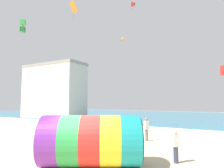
# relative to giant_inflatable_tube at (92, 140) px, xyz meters

# --- Properties ---
(sea) EXTENTS (120.00, 40.00, 0.10)m
(sea) POSITION_rel_giant_inflatable_tube_xyz_m (0.01, 36.19, -1.15)
(sea) COLOR teal
(sea) RESTS_ON ground
(giant_inflatable_tube) EXTENTS (5.20, 4.43, 2.40)m
(giant_inflatable_tube) POSITION_rel_giant_inflatable_tube_xyz_m (0.00, 0.00, 0.00)
(giant_inflatable_tube) COLOR purple
(giant_inflatable_tube) RESTS_ON ground
(kite_handler) EXTENTS (0.41, 0.41, 1.63)m
(kite_handler) POSITION_rel_giant_inflatable_tube_xyz_m (3.37, 2.53, -0.37)
(kite_handler) COLOR #383D56
(kite_handler) RESTS_ON ground
(kite_orange_diamond) EXTENTS (1.11, 0.86, 2.34)m
(kite_orange_diamond) POSITION_rel_giant_inflatable_tube_xyz_m (-10.65, 10.60, 13.81)
(kite_orange_diamond) COLOR orange
(kite_green_box) EXTENTS (0.54, 0.54, 1.09)m
(kite_green_box) POSITION_rel_giant_inflatable_tube_xyz_m (-8.79, 2.25, 8.16)
(kite_green_box) COLOR green
(kite_red_diamond) EXTENTS (0.74, 0.26, 1.77)m
(kite_red_diamond) POSITION_rel_giant_inflatable_tube_xyz_m (5.54, 15.14, 5.01)
(kite_red_diamond) COLOR red
(kite_red_delta) EXTENTS (0.67, 0.72, 1.20)m
(kite_red_delta) POSITION_rel_giant_inflatable_tube_xyz_m (-4.53, 15.02, 14.74)
(kite_red_delta) COLOR red
(kite_orange_parafoil) EXTENTS (0.80, 0.84, 0.43)m
(kite_orange_parafoil) POSITION_rel_giant_inflatable_tube_xyz_m (-4.47, 12.15, 9.11)
(kite_orange_parafoil) COLOR orange
(bystander_mid_beach) EXTENTS (0.38, 0.42, 1.81)m
(bystander_mid_beach) POSITION_rel_giant_inflatable_tube_xyz_m (0.09, 7.22, -0.26)
(bystander_mid_beach) COLOR #726651
(bystander_mid_beach) RESTS_ON ground
(bystander_far_left) EXTENTS (0.42, 0.37, 1.75)m
(bystander_far_left) POSITION_rel_giant_inflatable_tube_xyz_m (-2.95, 8.96, -0.30)
(bystander_far_left) COLOR #383D56
(bystander_far_left) RESTS_ON ground
(promenade_building) EXTENTS (12.58, 5.10, 10.23)m
(promenade_building) POSITION_rel_giant_inflatable_tube_xyz_m (-22.94, 19.28, 3.93)
(promenade_building) COLOR beige
(promenade_building) RESTS_ON ground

